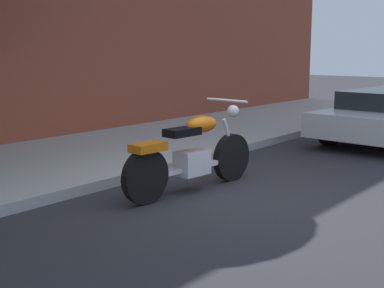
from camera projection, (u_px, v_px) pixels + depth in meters
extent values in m
plane|color=#28282D|center=(248.00, 196.00, 6.81)|extent=(60.00, 60.00, 0.00)
cube|color=#9E9E9E|center=(79.00, 157.00, 8.87)|extent=(23.21, 3.40, 0.14)
cylinder|color=black|center=(231.00, 157.00, 7.55)|extent=(0.67, 0.16, 0.67)
cylinder|color=black|center=(145.00, 177.00, 6.40)|extent=(0.67, 0.16, 0.67)
cube|color=silver|center=(192.00, 163.00, 6.96)|extent=(0.46, 0.31, 0.32)
cube|color=silver|center=(192.00, 168.00, 6.98)|extent=(1.46, 0.20, 0.06)
ellipsoid|color=#D1660C|center=(201.00, 124.00, 7.01)|extent=(0.54, 0.30, 0.22)
cube|color=black|center=(182.00, 132.00, 6.76)|extent=(0.50, 0.28, 0.10)
cube|color=#D1660C|center=(148.00, 147.00, 6.37)|extent=(0.46, 0.27, 0.10)
cylinder|color=silver|center=(229.00, 138.00, 7.46)|extent=(0.27, 0.07, 0.58)
cylinder|color=silver|center=(227.00, 100.00, 7.32)|extent=(0.09, 0.70, 0.04)
sphere|color=silver|center=(233.00, 111.00, 7.45)|extent=(0.17, 0.17, 0.17)
cylinder|color=silver|center=(170.00, 171.00, 6.91)|extent=(0.80, 0.15, 0.09)
cylinder|color=black|center=(330.00, 129.00, 10.36)|extent=(0.66, 0.27, 0.64)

